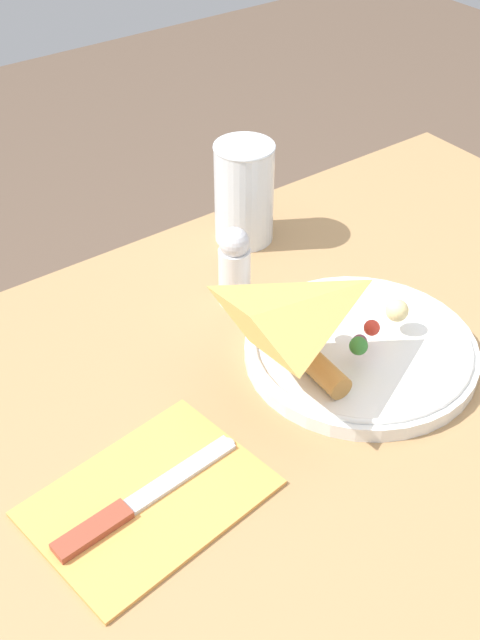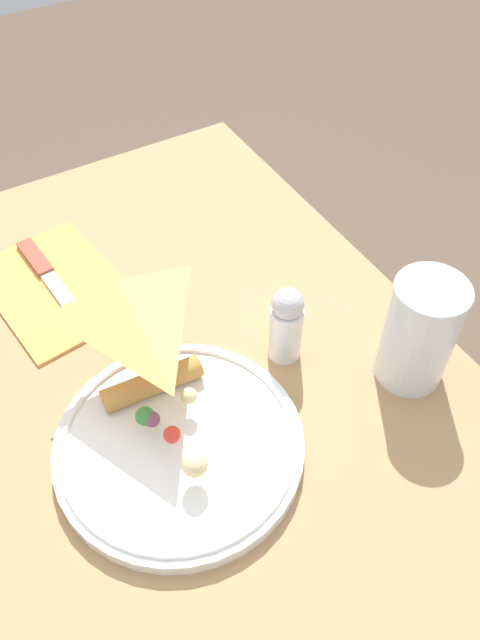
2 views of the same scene
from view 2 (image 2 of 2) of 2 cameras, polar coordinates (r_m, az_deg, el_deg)
The scene contains 6 objects.
dining_table at distance 0.74m, azimuth -10.52°, elevation -17.48°, with size 0.93×0.78×0.78m.
plate_pizza at distance 0.61m, azimuth -5.66°, elevation -10.97°, with size 0.24×0.24×0.06m.
milk_glass at distance 0.64m, azimuth 16.04°, elevation -1.23°, with size 0.07×0.07×0.13m.
napkin_folded at distance 0.78m, azimuth -16.52°, elevation 2.92°, with size 0.21×0.16×0.00m.
butter_knife at distance 0.78m, azimuth -16.86°, elevation 3.54°, with size 0.19×0.04×0.01m.
salt_shaker at distance 0.65m, azimuth 4.25°, elevation -0.37°, with size 0.04×0.04×0.10m.
Camera 2 is at (0.32, -0.04, 1.31)m, focal length 35.00 mm.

